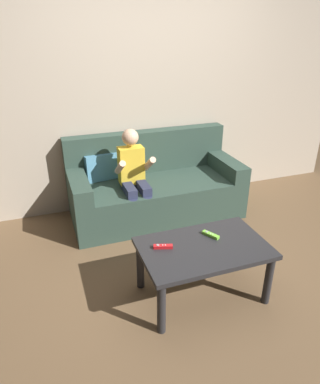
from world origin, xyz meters
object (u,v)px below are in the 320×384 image
Objects in this scene: person_seated_on_couch at (134,175)px; game_remote_red_near_edge at (163,247)px; game_remote_lime_center at (211,235)px; couch at (154,188)px; coffee_table at (204,254)px.

person_seated_on_couch reaches higher than game_remote_red_near_edge.
game_remote_lime_center is (0.40, 0.02, 0.00)m from game_remote_red_near_edge.
game_remote_red_near_edge is at bearing -105.84° from couch.
game_remote_lime_center is (0.11, 0.10, 0.08)m from coffee_table.
couch is at bearing 91.33° from game_remote_lime_center.
coffee_table is 0.31m from game_remote_red_near_edge.
person_seated_on_couch is 1.07× the size of coffee_table.
couch is 1.79× the size of person_seated_on_couch.
couch reaches higher than coffee_table.
coffee_table is at bearing -80.76° from person_seated_on_couch.
game_remote_red_near_edge is at bearing -95.06° from person_seated_on_couch.
coffee_table is 0.17m from game_remote_lime_center.
person_seated_on_couch reaches higher than game_remote_lime_center.
game_remote_red_near_edge is at bearing -176.43° from game_remote_lime_center.
couch is at bearing 34.95° from person_seated_on_couch.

